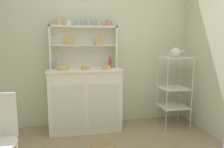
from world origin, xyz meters
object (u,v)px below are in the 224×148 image
object	(u,v)px
bakers_rack	(174,84)
bowl_mixing_large	(63,68)
hutch_shelf_unit	(84,44)
hutch_cabinet	(86,99)
jam_bottle	(110,63)
cup_gold_0	(59,22)
porcelain_teapot	(175,52)
utensil_jar	(57,65)

from	to	relation	value
bakers_rack	bowl_mixing_large	distance (m)	1.67
hutch_shelf_unit	bakers_rack	xyz separation A→B (m)	(1.34, -0.28, -0.61)
hutch_cabinet	jam_bottle	size ratio (longest dim) A/B	6.21
hutch_shelf_unit	bowl_mixing_large	bearing A→B (deg)	-142.42
hutch_cabinet	bakers_rack	bearing A→B (deg)	-5.12
cup_gold_0	jam_bottle	distance (m)	0.95
hutch_cabinet	jam_bottle	bearing A→B (deg)	12.54
bakers_rack	porcelain_teapot	distance (m)	0.48
hutch_shelf_unit	cup_gold_0	xyz separation A→B (m)	(-0.35, -0.04, 0.30)
hutch_shelf_unit	jam_bottle	xyz separation A→B (m)	(0.39, -0.08, -0.30)
bakers_rack	jam_bottle	world-z (taller)	jam_bottle
bowl_mixing_large	jam_bottle	size ratio (longest dim) A/B	0.98
bakers_rack	cup_gold_0	xyz separation A→B (m)	(-1.69, 0.24, 0.91)
bakers_rack	utensil_jar	world-z (taller)	utensil_jar
bowl_mixing_large	utensil_jar	bearing A→B (deg)	118.21
bakers_rack	bowl_mixing_large	xyz separation A→B (m)	(-1.65, 0.05, 0.27)
hutch_shelf_unit	cup_gold_0	size ratio (longest dim) A/B	10.55
hutch_shelf_unit	bowl_mixing_large	world-z (taller)	hutch_shelf_unit
hutch_cabinet	cup_gold_0	bearing A→B (deg)	160.62
cup_gold_0	jam_bottle	world-z (taller)	cup_gold_0
cup_gold_0	bowl_mixing_large	xyz separation A→B (m)	(0.04, -0.20, -0.64)
bowl_mixing_large	porcelain_teapot	size ratio (longest dim) A/B	0.71
hutch_cabinet	jam_bottle	xyz separation A→B (m)	(0.39, 0.09, 0.51)
utensil_jar	porcelain_teapot	size ratio (longest dim) A/B	1.08
bowl_mixing_large	porcelain_teapot	xyz separation A→B (m)	(1.65, -0.05, 0.21)
bakers_rack	utensil_jar	bearing A→B (deg)	173.44
bowl_mixing_large	utensil_jar	distance (m)	0.18
utensil_jar	porcelain_teapot	xyz separation A→B (m)	(1.73, -0.20, 0.18)
bowl_mixing_large	porcelain_teapot	distance (m)	1.66
jam_bottle	bowl_mixing_large	bearing A→B (deg)	-167.06
hutch_cabinet	hutch_shelf_unit	distance (m)	0.82
hutch_shelf_unit	jam_bottle	size ratio (longest dim) A/B	5.79
bakers_rack	jam_bottle	bearing A→B (deg)	167.80
hutch_cabinet	hutch_shelf_unit	size ratio (longest dim) A/B	1.07
utensil_jar	hutch_shelf_unit	bearing A→B (deg)	12.20
hutch_cabinet	cup_gold_0	distance (m)	1.17
bakers_rack	bowl_mixing_large	size ratio (longest dim) A/B	6.47
hutch_cabinet	bowl_mixing_large	bearing A→B (deg)	-166.55
bakers_rack	cup_gold_0	distance (m)	1.94
jam_bottle	utensil_jar	distance (m)	0.78
hutch_cabinet	bowl_mixing_large	size ratio (longest dim) A/B	6.35
bakers_rack	cup_gold_0	bearing A→B (deg)	171.84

